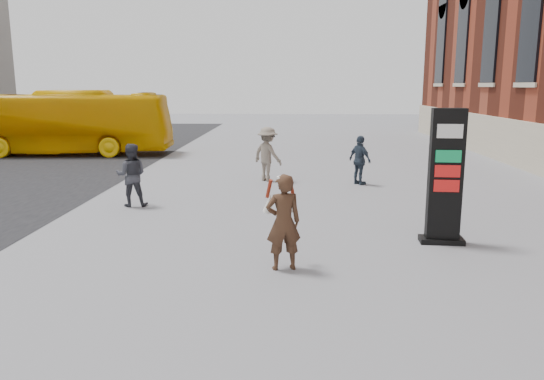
{
  "coord_description": "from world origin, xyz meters",
  "views": [
    {
      "loc": [
        0.59,
        -8.74,
        3.15
      ],
      "look_at": [
        0.25,
        1.05,
        1.2
      ],
      "focal_mm": 35.0,
      "sensor_mm": 36.0,
      "label": 1
    }
  ],
  "objects_px": {
    "info_pylon": "(445,177)",
    "woman": "(283,221)",
    "pedestrian_c": "(360,160)",
    "pedestrian_a": "(131,175)",
    "pedestrian_b": "(268,154)",
    "bus": "(54,123)"
  },
  "relations": [
    {
      "from": "info_pylon",
      "to": "woman",
      "type": "relative_size",
      "value": 1.61
    },
    {
      "from": "pedestrian_c",
      "to": "pedestrian_a",
      "type": "bearing_deg",
      "value": 81.53
    },
    {
      "from": "woman",
      "to": "pedestrian_b",
      "type": "height_order",
      "value": "pedestrian_b"
    },
    {
      "from": "bus",
      "to": "pedestrian_a",
      "type": "relative_size",
      "value": 6.33
    },
    {
      "from": "info_pylon",
      "to": "pedestrian_b",
      "type": "distance_m",
      "value": 7.96
    },
    {
      "from": "pedestrian_a",
      "to": "woman",
      "type": "bearing_deg",
      "value": 121.83
    },
    {
      "from": "woman",
      "to": "bus",
      "type": "bearing_deg",
      "value": -68.45
    },
    {
      "from": "info_pylon",
      "to": "pedestrian_a",
      "type": "distance_m",
      "value": 7.9
    },
    {
      "from": "pedestrian_b",
      "to": "pedestrian_a",
      "type": "bearing_deg",
      "value": 90.7
    },
    {
      "from": "woman",
      "to": "pedestrian_b",
      "type": "bearing_deg",
      "value": -99.49
    },
    {
      "from": "bus",
      "to": "pedestrian_c",
      "type": "height_order",
      "value": "bus"
    },
    {
      "from": "info_pylon",
      "to": "bus",
      "type": "height_order",
      "value": "bus"
    },
    {
      "from": "pedestrian_b",
      "to": "pedestrian_c",
      "type": "height_order",
      "value": "pedestrian_b"
    },
    {
      "from": "woman",
      "to": "pedestrian_b",
      "type": "xyz_separation_m",
      "value": [
        -0.64,
        8.64,
        0.03
      ]
    },
    {
      "from": "pedestrian_b",
      "to": "bus",
      "type": "bearing_deg",
      "value": 9.29
    },
    {
      "from": "info_pylon",
      "to": "bus",
      "type": "xyz_separation_m",
      "value": [
        -13.89,
        13.42,
        0.1
      ]
    },
    {
      "from": "bus",
      "to": "pedestrian_b",
      "type": "bearing_deg",
      "value": -126.09
    },
    {
      "from": "woman",
      "to": "info_pylon",
      "type": "bearing_deg",
      "value": -166.13
    },
    {
      "from": "pedestrian_a",
      "to": "pedestrian_c",
      "type": "distance_m",
      "value": 7.2
    },
    {
      "from": "info_pylon",
      "to": "woman",
      "type": "bearing_deg",
      "value": -148.44
    },
    {
      "from": "woman",
      "to": "pedestrian_a",
      "type": "xyz_separation_m",
      "value": [
        -4.06,
        4.75,
        -0.03
      ]
    },
    {
      "from": "pedestrian_c",
      "to": "pedestrian_b",
      "type": "bearing_deg",
      "value": 43.31
    }
  ]
}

